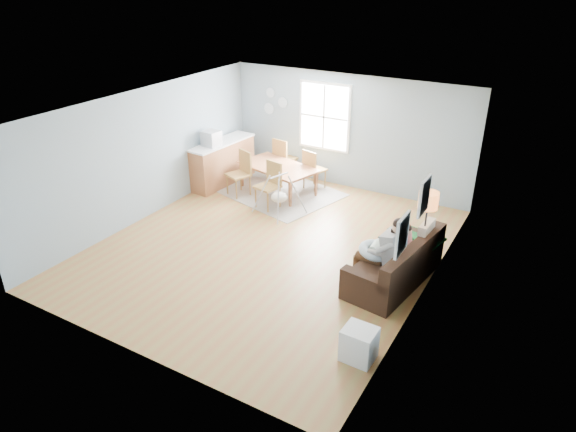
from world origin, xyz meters
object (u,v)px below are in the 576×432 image
Objects in this scene: counter at (223,162)px; baby_swing at (279,196)px; father at (384,250)px; storage_cube at (358,344)px; dining_table at (277,179)px; chair_sw at (242,170)px; chair_se at (271,181)px; monitor at (211,138)px; chair_nw at (283,156)px; floor_lamp at (427,208)px; sofa at (397,267)px; toddler at (401,240)px; chair_ne at (312,167)px.

counter reaches higher than baby_swing.
father is 1.90m from storage_cube.
chair_sw is (-0.64, -0.53, 0.28)m from dining_table.
monitor is at bearing 172.48° from chair_se.
monitor is (-1.46, -0.55, 0.92)m from dining_table.
chair_nw is (0.34, 1.31, 0.00)m from chair_sw.
chair_nw is 1.50m from counter.
dining_table reaches higher than storage_cube.
monitor is at bearing -92.14° from counter.
father reaches higher than chair_se.
chair_se is (-3.75, 1.18, -0.72)m from floor_lamp.
sofa is at bearing -22.08° from chair_sw.
chair_nw is 0.96× the size of baby_swing.
chair_nw is at bearing 111.25° from chair_se.
father is at bearing 101.02° from storage_cube.
toddler is at bearing -20.23° from baby_swing.
toddler is 4.64m from chair_sw.
toddler reaches higher than chair_se.
chair_ne reaches higher than sofa.
floor_lamp is (0.34, 0.16, 0.62)m from toddler.
sofa is 4.40× the size of storage_cube.
chair_sw is 0.96× the size of baby_swing.
toddler is (0.12, 0.47, -0.01)m from father.
toddler is at bearing -154.52° from floor_lamp.
storage_cube is at bearing -45.98° from baby_swing.
chair_se is (0.31, -0.78, 0.27)m from dining_table.
chair_sw reaches higher than chair_ne.
father reaches higher than chair_ne.
monitor is at bearing -131.16° from chair_nw.
sofa is at bearing 95.01° from storage_cube.
chair_se reaches higher than baby_swing.
chair_sw is at bearing 159.99° from toddler.
toddler is 0.85× the size of chair_ne.
father is 5.58m from counter.
chair_nw is (-0.30, 0.78, 0.28)m from dining_table.
father is 5.47m from monitor.
father is at bearing -25.49° from counter.
chair_nw is 1.06× the size of chair_ne.
chair_sw is at bearing 154.08° from father.
chair_ne reaches higher than baby_swing.
toddler is 4.95m from chair_nw.
chair_ne is (-3.11, 2.85, 0.28)m from sofa.
father is 1.23× the size of baby_swing.
father is at bearing -104.70° from toddler.
counter is (-1.15, -0.96, -0.07)m from chair_nw.
chair_ne is 0.51× the size of counter.
baby_swing is at bearing -61.74° from chair_nw.
storage_cube is (-0.11, -2.44, -1.08)m from floor_lamp.
chair_nw is at bearing 129.36° from storage_cube.
chair_ne is at bearing 18.94° from counter.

